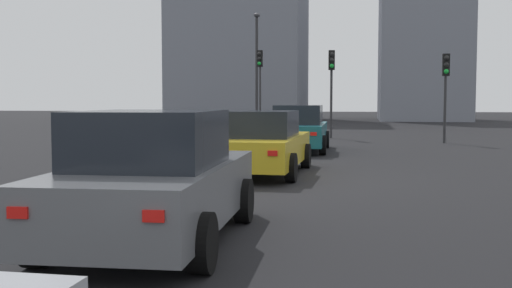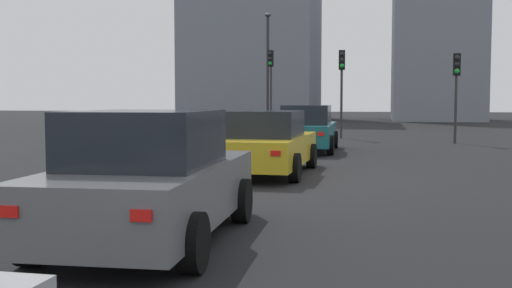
{
  "view_description": "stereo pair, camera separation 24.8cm",
  "coord_description": "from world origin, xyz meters",
  "px_view_note": "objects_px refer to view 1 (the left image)",
  "views": [
    {
      "loc": [
        -13.91,
        -0.7,
        1.78
      ],
      "look_at": [
        -3.87,
        0.97,
        1.06
      ],
      "focal_mm": 44.03,
      "sensor_mm": 36.0,
      "label": 1
    },
    {
      "loc": [
        -13.87,
        -0.95,
        1.78
      ],
      "look_at": [
        -3.87,
        0.97,
        1.06
      ],
      "focal_mm": 44.03,
      "sensor_mm": 36.0,
      "label": 2
    }
  ],
  "objects_px": {
    "traffic_light_near_right": "(446,79)",
    "car_teal_right_lead": "(299,129)",
    "car_grey_right_third": "(155,180)",
    "street_lamp_kerbside": "(257,61)",
    "traffic_light_near_left": "(332,75)",
    "car_yellow_right_second": "(261,143)",
    "traffic_light_far_left": "(260,74)"
  },
  "relations": [
    {
      "from": "car_yellow_right_second",
      "to": "car_grey_right_third",
      "type": "height_order",
      "value": "car_grey_right_third"
    },
    {
      "from": "traffic_light_near_right",
      "to": "car_teal_right_lead",
      "type": "bearing_deg",
      "value": -48.85
    },
    {
      "from": "car_teal_right_lead",
      "to": "car_grey_right_third",
      "type": "distance_m",
      "value": 14.2
    },
    {
      "from": "car_grey_right_third",
      "to": "car_yellow_right_second",
      "type": "bearing_deg",
      "value": -3.01
    },
    {
      "from": "traffic_light_far_left",
      "to": "car_yellow_right_second",
      "type": "bearing_deg",
      "value": 17.63
    },
    {
      "from": "traffic_light_near_left",
      "to": "street_lamp_kerbside",
      "type": "distance_m",
      "value": 7.86
    },
    {
      "from": "car_yellow_right_second",
      "to": "traffic_light_near_left",
      "type": "relative_size",
      "value": 1.17
    },
    {
      "from": "traffic_light_near_left",
      "to": "street_lamp_kerbside",
      "type": "relative_size",
      "value": 0.6
    },
    {
      "from": "car_teal_right_lead",
      "to": "car_grey_right_third",
      "type": "relative_size",
      "value": 1.07
    },
    {
      "from": "traffic_light_near_left",
      "to": "traffic_light_far_left",
      "type": "height_order",
      "value": "traffic_light_far_left"
    },
    {
      "from": "traffic_light_near_left",
      "to": "traffic_light_near_right",
      "type": "bearing_deg",
      "value": 53.69
    },
    {
      "from": "car_teal_right_lead",
      "to": "street_lamp_kerbside",
      "type": "relative_size",
      "value": 0.71
    },
    {
      "from": "car_grey_right_third",
      "to": "traffic_light_near_left",
      "type": "distance_m",
      "value": 21.96
    },
    {
      "from": "traffic_light_far_left",
      "to": "street_lamp_kerbside",
      "type": "distance_m",
      "value": 1.56
    },
    {
      "from": "car_teal_right_lead",
      "to": "street_lamp_kerbside",
      "type": "xyz_separation_m",
      "value": [
        13.96,
        3.79,
        3.22
      ]
    },
    {
      "from": "car_grey_right_third",
      "to": "traffic_light_near_left",
      "type": "xyz_separation_m",
      "value": [
        21.83,
        -1.18,
        2.13
      ]
    },
    {
      "from": "car_yellow_right_second",
      "to": "car_grey_right_third",
      "type": "bearing_deg",
      "value": -179.96
    },
    {
      "from": "car_grey_right_third",
      "to": "street_lamp_kerbside",
      "type": "height_order",
      "value": "street_lamp_kerbside"
    },
    {
      "from": "car_grey_right_third",
      "to": "traffic_light_far_left",
      "type": "height_order",
      "value": "traffic_light_far_left"
    },
    {
      "from": "car_teal_right_lead",
      "to": "traffic_light_far_left",
      "type": "bearing_deg",
      "value": 14.05
    },
    {
      "from": "car_teal_right_lead",
      "to": "street_lamp_kerbside",
      "type": "height_order",
      "value": "street_lamp_kerbside"
    },
    {
      "from": "car_yellow_right_second",
      "to": "street_lamp_kerbside",
      "type": "height_order",
      "value": "street_lamp_kerbside"
    },
    {
      "from": "traffic_light_near_right",
      "to": "street_lamp_kerbside",
      "type": "height_order",
      "value": "street_lamp_kerbside"
    },
    {
      "from": "traffic_light_near_right",
      "to": "street_lamp_kerbside",
      "type": "relative_size",
      "value": 0.54
    },
    {
      "from": "traffic_light_near_right",
      "to": "traffic_light_near_left",
      "type": "bearing_deg",
      "value": -120.36
    },
    {
      "from": "street_lamp_kerbside",
      "to": "car_teal_right_lead",
      "type": "bearing_deg",
      "value": -164.82
    },
    {
      "from": "traffic_light_far_left",
      "to": "street_lamp_kerbside",
      "type": "bearing_deg",
      "value": -154.89
    },
    {
      "from": "car_teal_right_lead",
      "to": "car_grey_right_third",
      "type": "height_order",
      "value": "car_grey_right_third"
    },
    {
      "from": "car_grey_right_third",
      "to": "traffic_light_near_left",
      "type": "bearing_deg",
      "value": -4.73
    },
    {
      "from": "traffic_light_near_left",
      "to": "car_yellow_right_second",
      "type": "bearing_deg",
      "value": -10.64
    },
    {
      "from": "traffic_light_far_left",
      "to": "street_lamp_kerbside",
      "type": "relative_size",
      "value": 0.67
    },
    {
      "from": "street_lamp_kerbside",
      "to": "traffic_light_near_left",
      "type": "bearing_deg",
      "value": -144.31
    }
  ]
}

